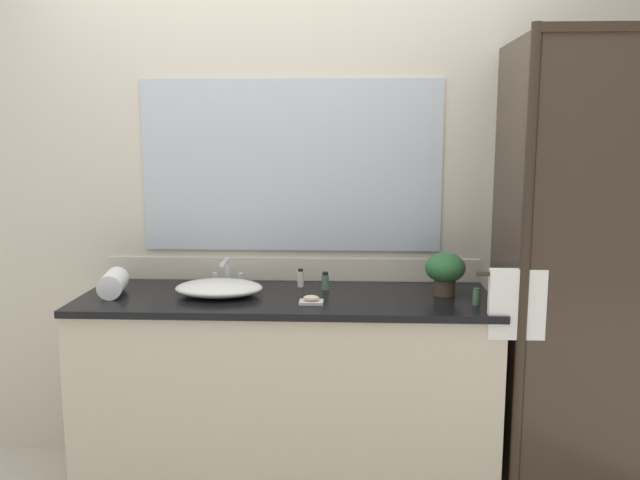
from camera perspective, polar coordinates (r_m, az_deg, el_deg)
wall_back_with_mirror at (r=3.11m, az=-2.48°, el=3.79°), size 4.40×0.06×2.60m
vanity_cabinet at (r=2.99m, az=-2.94°, el=-13.30°), size 1.80×0.58×0.90m
shower_enclosure at (r=2.80m, az=23.55°, el=-3.29°), size 1.20×0.59×2.00m
sink_basin at (r=2.87m, az=-8.89°, el=-4.22°), size 0.38×0.28×0.07m
faucet at (r=3.06m, az=-8.17°, el=-3.15°), size 0.17×0.16×0.13m
potted_plant at (r=2.89m, az=10.95°, el=-2.61°), size 0.18×0.18×0.19m
soap_dish at (r=2.71m, az=-0.77°, el=-5.33°), size 0.10×0.07×0.04m
amenity_bottle_body_wash at (r=2.95m, az=0.46°, el=-3.66°), size 0.03×0.03×0.08m
amenity_bottle_lotion at (r=3.01m, az=-1.72°, el=-3.38°), size 0.03×0.03×0.08m
amenity_bottle_shampoo at (r=2.76m, az=13.59°, el=-4.89°), size 0.03×0.03×0.07m
rolled_towel_near_edge at (r=2.99m, az=-17.73°, el=-3.63°), size 0.14×0.23×0.11m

